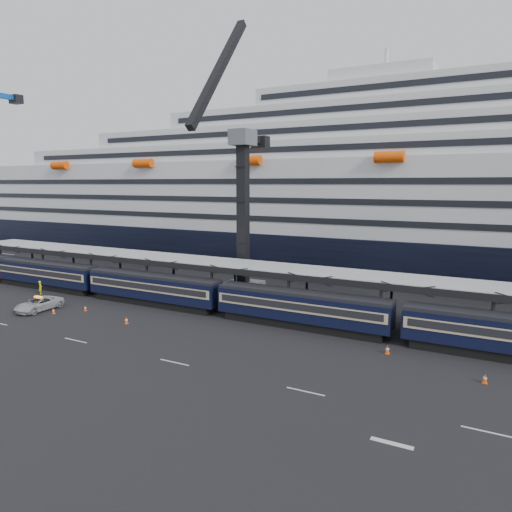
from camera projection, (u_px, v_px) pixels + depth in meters
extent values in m
plane|color=black|center=(348.00, 377.00, 36.19)|extent=(260.00, 260.00, 0.00)
cube|color=beige|center=(76.00, 340.00, 44.52)|extent=(3.00, 0.15, 0.02)
cube|color=beige|center=(175.00, 362.00, 39.06)|extent=(3.00, 0.15, 0.02)
cube|color=beige|center=(306.00, 391.00, 33.59)|extent=(3.00, 0.15, 0.02)
cube|color=beige|center=(487.00, 432.00, 28.13)|extent=(3.00, 0.15, 0.02)
cube|color=beige|center=(392.00, 443.00, 26.90)|extent=(2.50, 0.40, 0.02)
cube|color=black|center=(47.00, 285.00, 66.73)|extent=(17.48, 2.40, 0.90)
cube|color=black|center=(46.00, 273.00, 66.45)|extent=(19.00, 2.80, 2.70)
cube|color=tan|center=(46.00, 271.00, 66.40)|extent=(18.62, 2.92, 1.05)
cube|color=black|center=(46.00, 271.00, 66.39)|extent=(17.86, 2.98, 0.70)
cube|color=black|center=(45.00, 263.00, 66.21)|extent=(19.00, 2.50, 0.35)
cube|color=black|center=(154.00, 301.00, 57.63)|extent=(17.48, 2.40, 0.90)
cube|color=black|center=(153.00, 287.00, 57.34)|extent=(19.00, 2.80, 2.70)
cube|color=tan|center=(153.00, 285.00, 57.30)|extent=(18.62, 2.92, 1.05)
cube|color=black|center=(153.00, 285.00, 57.29)|extent=(17.86, 2.98, 0.70)
cube|color=black|center=(153.00, 276.00, 57.11)|extent=(19.00, 2.50, 0.35)
cube|color=black|center=(301.00, 323.00, 48.52)|extent=(17.48, 2.40, 0.90)
cube|color=black|center=(301.00, 307.00, 48.24)|extent=(19.00, 2.80, 2.70)
cube|color=tan|center=(301.00, 304.00, 48.19)|extent=(18.62, 2.92, 1.05)
cube|color=black|center=(301.00, 304.00, 48.18)|extent=(17.86, 2.98, 0.70)
cube|color=black|center=(301.00, 293.00, 48.00)|extent=(19.00, 2.50, 0.35)
cube|color=#96999E|center=(387.00, 278.00, 47.61)|extent=(130.00, 6.00, 0.25)
cube|color=black|center=(381.00, 287.00, 45.02)|extent=(130.00, 0.25, 0.70)
cube|color=black|center=(393.00, 276.00, 50.28)|extent=(130.00, 0.25, 0.70)
cube|color=black|center=(1.00, 262.00, 72.89)|extent=(0.25, 0.25, 5.40)
cube|color=black|center=(32.00, 257.00, 77.80)|extent=(0.25, 0.25, 5.40)
cube|color=black|center=(43.00, 267.00, 68.34)|extent=(0.25, 0.25, 5.40)
cube|color=black|center=(74.00, 262.00, 73.25)|extent=(0.25, 0.25, 5.40)
cube|color=black|center=(92.00, 273.00, 63.79)|extent=(0.25, 0.25, 5.40)
cube|color=black|center=(120.00, 267.00, 68.70)|extent=(0.25, 0.25, 5.40)
cube|color=black|center=(147.00, 280.00, 59.24)|extent=(0.25, 0.25, 5.40)
cube|color=black|center=(174.00, 273.00, 64.14)|extent=(0.25, 0.25, 5.40)
cube|color=black|center=(212.00, 289.00, 54.68)|extent=(0.25, 0.25, 5.40)
cube|color=black|center=(235.00, 280.00, 59.59)|extent=(0.25, 0.25, 5.40)
cube|color=black|center=(288.00, 298.00, 50.13)|extent=(0.25, 0.25, 5.40)
cube|color=black|center=(307.00, 288.00, 55.04)|extent=(0.25, 0.25, 5.40)
cube|color=black|center=(380.00, 310.00, 45.58)|extent=(0.25, 0.25, 5.40)
cube|color=black|center=(391.00, 297.00, 50.49)|extent=(0.25, 0.25, 5.40)
cube|color=black|center=(492.00, 324.00, 41.03)|extent=(0.25, 0.25, 5.40)
cube|color=black|center=(493.00, 309.00, 45.93)|extent=(0.25, 0.25, 5.40)
cube|color=black|center=(427.00, 254.00, 75.95)|extent=(200.00, 28.00, 7.00)
cube|color=black|center=(16.00, 227.00, 124.20)|extent=(16.17, 18.35, 7.00)
cube|color=silver|center=(430.00, 197.00, 74.45)|extent=(190.00, 26.88, 12.00)
cube|color=silver|center=(433.00, 150.00, 73.27)|extent=(160.00, 24.64, 3.00)
cube|color=black|center=(422.00, 144.00, 62.43)|extent=(153.60, 0.12, 0.90)
cube|color=silver|center=(434.00, 131.00, 72.79)|extent=(124.00, 21.84, 3.00)
cube|color=black|center=(425.00, 123.00, 63.18)|extent=(119.04, 0.12, 0.90)
cube|color=silver|center=(435.00, 111.00, 72.32)|extent=(90.00, 19.04, 3.00)
cube|color=black|center=(427.00, 102.00, 63.93)|extent=(86.40, 0.12, 0.90)
cube|color=silver|center=(436.00, 91.00, 71.85)|extent=(56.00, 16.24, 3.00)
cube|color=black|center=(430.00, 81.00, 64.69)|extent=(53.76, 0.12, 0.90)
cube|color=silver|center=(386.00, 80.00, 75.09)|extent=(16.00, 12.00, 2.50)
cylinder|color=#FF5108|center=(60.00, 165.00, 93.10)|extent=(4.00, 1.60, 1.60)
cylinder|color=#FF5108|center=(143.00, 163.00, 83.08)|extent=(4.00, 1.60, 1.60)
cylinder|color=#FF5108|center=(249.00, 160.00, 73.07)|extent=(4.00, 1.60, 1.60)
cylinder|color=#FF5108|center=(389.00, 157.00, 63.05)|extent=(4.00, 1.60, 1.60)
cube|color=black|center=(16.00, 99.00, 85.77)|extent=(2.20, 1.60, 1.60)
cube|color=#52545A|center=(243.00, 289.00, 61.79)|extent=(4.50, 4.50, 2.00)
cube|color=black|center=(243.00, 215.00, 60.21)|extent=(1.30, 1.30, 18.00)
cube|color=#52545A|center=(243.00, 138.00, 58.63)|extent=(2.60, 3.20, 2.00)
cube|color=black|center=(218.00, 72.00, 52.48)|extent=(0.90, 12.26, 14.37)
cube|color=black|center=(252.00, 139.00, 60.84)|extent=(0.90, 5.04, 0.90)
cube|color=black|center=(260.00, 142.00, 63.08)|extent=(2.20, 1.60, 1.60)
imported|color=#AEB1B5|center=(39.00, 304.00, 54.96)|extent=(2.81, 5.84, 1.60)
imported|color=#ECFF0D|center=(40.00, 287.00, 63.10)|extent=(0.80, 0.77, 1.85)
cube|color=#FF5108|center=(54.00, 314.00, 53.67)|extent=(0.35, 0.35, 0.04)
cone|color=#FF5108|center=(53.00, 311.00, 53.62)|extent=(0.30, 0.30, 0.67)
cylinder|color=white|center=(53.00, 311.00, 53.62)|extent=(0.25, 0.25, 0.11)
cube|color=#FF5108|center=(85.00, 311.00, 54.89)|extent=(0.34, 0.34, 0.04)
cone|color=#FF5108|center=(85.00, 308.00, 54.84)|extent=(0.29, 0.29, 0.64)
cylinder|color=white|center=(85.00, 308.00, 54.84)|extent=(0.24, 0.24, 0.11)
cube|color=#FF5108|center=(126.00, 323.00, 49.85)|extent=(0.40, 0.40, 0.04)
cone|color=#FF5108|center=(126.00, 320.00, 49.78)|extent=(0.34, 0.34, 0.76)
cylinder|color=white|center=(126.00, 320.00, 49.78)|extent=(0.29, 0.29, 0.13)
cube|color=#FF5108|center=(387.00, 353.00, 41.08)|extent=(0.41, 0.41, 0.04)
cone|color=#FF5108|center=(387.00, 349.00, 41.01)|extent=(0.35, 0.35, 0.78)
cylinder|color=white|center=(387.00, 349.00, 41.01)|extent=(0.29, 0.29, 0.13)
cube|color=#FF5108|center=(485.00, 383.00, 35.01)|extent=(0.39, 0.39, 0.04)
cone|color=#FF5108|center=(485.00, 378.00, 34.95)|extent=(0.33, 0.33, 0.73)
cylinder|color=white|center=(485.00, 378.00, 34.95)|extent=(0.28, 0.28, 0.12)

